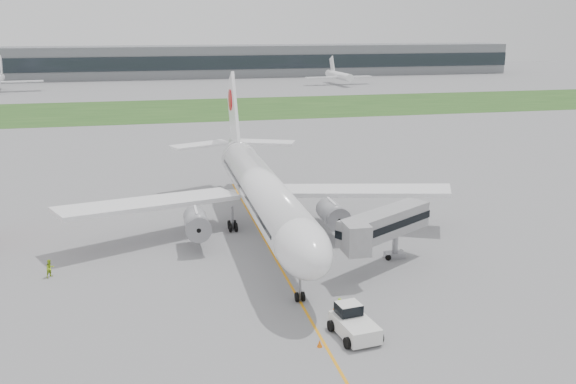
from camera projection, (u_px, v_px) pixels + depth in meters
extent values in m
plane|color=gray|center=(269.00, 247.00, 73.45)|extent=(600.00, 600.00, 0.00)
cube|color=#224A1B|center=(190.00, 109.00, 186.51)|extent=(600.00, 50.00, 0.02)
cube|color=slate|center=(171.00, 62.00, 288.33)|extent=(320.00, 22.00, 14.00)
cube|color=#1F262C|center=(172.00, 63.00, 277.96)|extent=(320.00, 0.60, 6.00)
cylinder|color=white|center=(262.00, 191.00, 75.77)|extent=(5.00, 38.00, 5.00)
ellipsoid|color=white|center=(302.00, 246.00, 57.40)|extent=(5.00, 11.00, 5.00)
cube|color=black|center=(304.00, 240.00, 56.22)|extent=(3.20, 1.54, 1.14)
cone|color=white|center=(235.00, 149.00, 96.29)|extent=(5.00, 10.53, 6.16)
cube|color=white|center=(150.00, 203.00, 75.20)|extent=(22.13, 13.52, 1.70)
cube|color=white|center=(361.00, 191.00, 80.72)|extent=(22.13, 13.52, 1.70)
cylinder|color=#949599|center=(197.00, 223.00, 72.39)|extent=(2.70, 5.20, 2.70)
cylinder|color=#949599|center=(333.00, 214.00, 75.79)|extent=(2.70, 5.20, 2.70)
cube|color=white|center=(233.00, 114.00, 96.38)|extent=(0.45, 10.90, 12.76)
cylinder|color=red|center=(232.00, 100.00, 96.80)|extent=(0.60, 3.20, 3.20)
cube|color=white|center=(200.00, 145.00, 97.48)|extent=(9.54, 6.34, 0.35)
cube|color=white|center=(265.00, 142.00, 99.60)|extent=(9.54, 6.34, 0.35)
cylinder|color=gray|center=(300.00, 286.00, 58.92)|extent=(0.24, 0.24, 3.10)
cylinder|color=black|center=(233.00, 226.00, 79.22)|extent=(1.40, 1.10, 1.10)
cylinder|color=black|center=(283.00, 223.00, 80.58)|extent=(1.40, 1.10, 1.10)
cube|color=white|center=(355.00, 327.00, 52.49)|extent=(3.26, 5.05, 1.26)
cube|color=white|center=(349.00, 309.00, 53.36)|extent=(2.11, 1.93, 1.05)
cube|color=black|center=(349.00, 309.00, 53.34)|extent=(2.17, 1.99, 0.90)
cylinder|color=black|center=(331.00, 326.00, 53.53)|extent=(0.49, 0.99, 0.95)
cylinder|color=black|center=(362.00, 320.00, 54.49)|extent=(0.49, 0.99, 0.95)
cylinder|color=black|center=(348.00, 343.00, 50.67)|extent=(0.49, 0.99, 0.95)
cylinder|color=black|center=(379.00, 337.00, 51.63)|extent=(0.49, 0.99, 0.95)
cube|color=#9E9EA0|center=(385.00, 223.00, 66.90)|extent=(12.00, 8.92, 2.68)
cube|color=black|center=(385.00, 223.00, 66.90)|extent=(12.20, 9.09, 0.80)
cube|color=#9E9EA0|center=(356.00, 238.00, 62.33)|extent=(2.32, 3.03, 3.03)
cylinder|color=gray|center=(395.00, 243.00, 69.79)|extent=(0.62, 0.62, 3.39)
cube|color=gray|center=(395.00, 255.00, 70.15)|extent=(2.48, 2.20, 0.62)
cylinder|color=black|center=(388.00, 258.00, 69.36)|extent=(0.56, 0.67, 0.62)
cylinder|color=black|center=(401.00, 252.00, 70.94)|extent=(0.56, 0.67, 0.62)
cone|color=orange|center=(320.00, 343.00, 50.96)|extent=(0.44, 0.44, 0.60)
cone|color=orange|center=(335.00, 309.00, 57.13)|extent=(0.43, 0.43, 0.58)
imported|color=#B4F328|center=(339.00, 308.00, 55.70)|extent=(0.82, 0.71, 1.91)
imported|color=#A3CB21|center=(50.00, 268.00, 64.70)|extent=(1.14, 1.14, 1.86)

